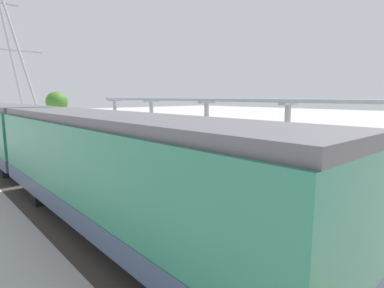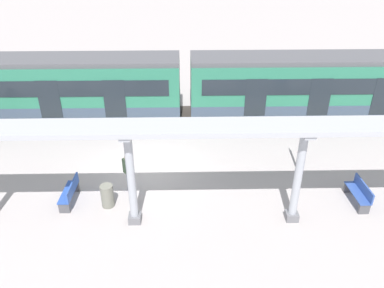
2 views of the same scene
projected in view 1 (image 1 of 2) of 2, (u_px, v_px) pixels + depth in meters
name	position (u px, v px, depth m)	size (l,w,h in m)	color
ground_plane	(160.00, 172.00, 16.46)	(176.00, 176.00, 0.00)	#ABA2A1
tactile_edge_strip	(96.00, 184.00, 14.11)	(0.44, 28.54, 0.01)	gold
trackbed	(55.00, 192.00, 12.91)	(3.20, 40.54, 0.01)	#38332D
train_near_carriage	(112.00, 172.00, 8.84)	(2.65, 13.24, 3.48)	#2A7559
train_far_carriage	(5.00, 131.00, 19.02)	(2.65, 13.24, 3.48)	#2A7559
canopy_pillar_second	(286.00, 142.00, 14.39)	(1.10, 0.44, 3.68)	slate
canopy_pillar_third	(206.00, 132.00, 18.29)	(1.10, 0.44, 3.68)	slate
canopy_pillar_fourth	(152.00, 126.00, 22.45)	(1.10, 0.44, 3.68)	slate
canopy_pillar_fifth	(115.00, 121.00, 26.45)	(1.10, 0.44, 3.68)	slate
canopy_beam	(205.00, 100.00, 18.09)	(1.20, 22.73, 0.16)	#A8AAB2
bench_near_end	(122.00, 142.00, 24.11)	(1.51, 0.48, 0.86)	#314F9C
bench_mid_platform	(225.00, 166.00, 15.80)	(1.51, 0.46, 0.86)	#2C51AC
trash_bin	(208.00, 161.00, 17.07)	(0.48, 0.48, 0.91)	slate
platform_info_sign	(100.00, 136.00, 21.07)	(0.56, 0.10, 2.20)	#4C4C51
passenger_waiting_near_edge	(256.00, 196.00, 8.99)	(0.30, 0.54, 1.77)	#202A27
passenger_by_the_benches	(187.00, 150.00, 16.89)	(0.51, 0.48, 1.67)	#38538E
tree_left_background	(57.00, 102.00, 39.63)	(2.68, 2.68, 4.61)	brown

